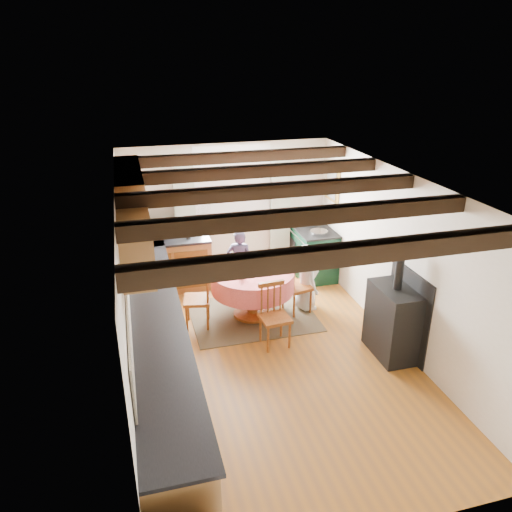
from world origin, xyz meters
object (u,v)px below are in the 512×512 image
object	(u,v)px
cast_iron_stove	(395,303)
cup	(242,275)
chair_right	(297,285)
chair_near	(275,316)
child_far	(240,263)
chair_left	(197,298)
dining_table	(253,294)
child_right	(307,277)
aga_range	(313,252)

from	to	relation	value
cast_iron_stove	cup	size ratio (longest dim) A/B	15.14
chair_right	cast_iron_stove	xyz separation A→B (m)	(0.84, -1.44, 0.30)
chair_near	cup	xyz separation A→B (m)	(-0.31, 0.68, 0.35)
child_far	cup	world-z (taller)	child_far
cup	chair_left	bearing A→B (deg)	170.11
dining_table	child_far	xyz separation A→B (m)	(-0.03, 0.75, 0.20)
chair_left	dining_table	bearing A→B (deg)	105.23
child_far	child_right	distance (m)	1.16
aga_range	child_right	bearing A→B (deg)	-115.78
cast_iron_stove	child_right	world-z (taller)	cast_iron_stove
cast_iron_stove	child_right	distance (m)	1.66
chair_right	aga_range	world-z (taller)	chair_right
cast_iron_stove	cup	xyz separation A→B (m)	(-1.76, 1.29, 0.04)
dining_table	child_right	distance (m)	0.90
cup	chair_near	bearing A→B (deg)	-65.91
child_far	chair_left	bearing A→B (deg)	62.85
chair_near	cast_iron_stove	bearing A→B (deg)	-27.64
chair_left	child_right	xyz separation A→B (m)	(1.75, 0.09, 0.07)
child_right	cup	distance (m)	1.15
cast_iron_stove	cup	bearing A→B (deg)	143.61
chair_near	chair_left	bearing A→B (deg)	135.36
aga_range	child_right	world-z (taller)	child_right
dining_table	chair_near	xyz separation A→B (m)	(0.09, -0.86, 0.08)
chair_near	child_far	distance (m)	1.61
dining_table	cast_iron_stove	bearing A→B (deg)	-43.55
child_far	cup	distance (m)	0.97
child_far	child_right	world-z (taller)	child_far
chair_near	chair_left	xyz separation A→B (m)	(-0.96, 0.80, 0.01)
chair_left	child_far	distance (m)	1.17
aga_range	cast_iron_stove	xyz separation A→B (m)	(0.11, -2.64, 0.31)
dining_table	chair_left	bearing A→B (deg)	-176.02
cast_iron_stove	aga_range	bearing A→B (deg)	92.39
dining_table	chair_left	world-z (taller)	chair_left
chair_right	child_far	world-z (taller)	child_far
dining_table	chair_left	xyz separation A→B (m)	(-0.86, -0.06, 0.09)
child_far	aga_range	bearing A→B (deg)	-144.92
dining_table	child_right	world-z (taller)	child_right
chair_left	aga_range	xyz separation A→B (m)	(2.30, 1.23, -0.01)
chair_right	child_far	xyz separation A→B (m)	(-0.74, 0.78, 0.11)
chair_left	cup	world-z (taller)	chair_left
aga_range	child_far	bearing A→B (deg)	-163.82
chair_left	child_right	distance (m)	1.75
aga_range	chair_right	bearing A→B (deg)	-121.10
aga_range	child_right	distance (m)	1.26
cast_iron_stove	cup	world-z (taller)	cast_iron_stove
cast_iron_stove	chair_near	bearing A→B (deg)	157.19
chair_left	cast_iron_stove	distance (m)	2.81
chair_left	chair_right	world-z (taller)	chair_left
chair_right	child_far	bearing A→B (deg)	30.10
chair_near	cup	bearing A→B (deg)	109.26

